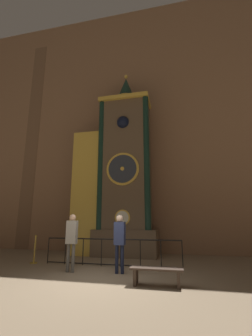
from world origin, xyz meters
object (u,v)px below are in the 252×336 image
Objects in this scene: visitor_near at (72,236)px; clock_tower at (117,176)px; visitor_far at (120,237)px; visitor_bench at (157,273)px; stanchion_post at (34,254)px.

clock_tower is at bearing 77.09° from visitor_near.
visitor_far is (1.07, -3.48, -2.74)m from clock_tower.
visitor_near is 3.13m from visitor_bench.
visitor_far is at bearing 139.11° from visitor_bench.
visitor_bench is (4.94, -2.00, -0.03)m from stanchion_post.
stanchion_post reaches higher than visitor_bench.
visitor_near reaches higher than stanchion_post.
visitor_near reaches higher than visitor_far.
stanchion_post is at bearing 148.31° from visitor_near.
visitor_near is 1.02× the size of visitor_far.
visitor_near is at bearing 161.93° from visitor_bench.
stanchion_post is (-2.59, -2.58, -3.49)m from clock_tower.
visitor_far is at bearing -72.85° from clock_tower.
clock_tower is 5.25× the size of visitor_near.
visitor_near reaches higher than visitor_bench.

